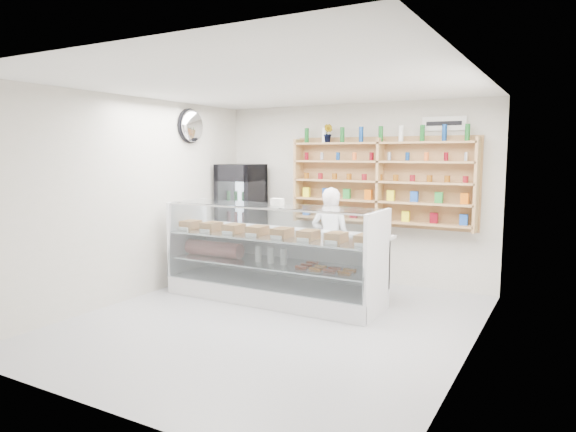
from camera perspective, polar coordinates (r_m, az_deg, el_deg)
The scene contains 8 objects.
room at distance 6.02m, azimuth -1.78°, elevation 1.04°, with size 5.00×5.00×5.00m.
display_counter at distance 7.15m, azimuth -1.62°, elevation -6.46°, with size 3.05×0.91×1.33m.
shop_worker at distance 7.41m, azimuth 4.76°, elevation -2.76°, with size 0.56×0.37×1.55m, color silver.
drinks_cooler at distance 8.76m, azimuth -5.21°, elevation -0.26°, with size 0.69×0.67×1.84m.
wall_shelving at distance 7.92m, azimuth 10.16°, elevation 3.75°, with size 2.84×0.28×1.33m.
potted_plant at distance 8.24m, azimuth 4.48°, elevation 9.14°, with size 0.16×0.13×0.29m, color #1E6626.
security_mirror at distance 8.25m, azimuth -10.59°, elevation 9.82°, with size 0.15×0.50×0.50m, color silver.
wall_sign at distance 7.80m, azimuth 16.96°, elevation 9.81°, with size 0.62×0.03×0.20m, color white.
Camera 1 is at (3.09, -5.13, 2.02)m, focal length 32.00 mm.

